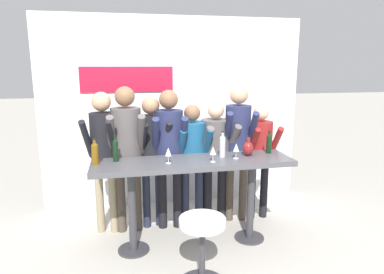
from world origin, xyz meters
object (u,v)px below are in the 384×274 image
(tasting_table, at_px, (194,175))
(person_center_left, at_px, (152,147))
(person_far_left, at_px, (103,146))
(wine_glass_0, at_px, (236,148))
(wine_bottle_3, at_px, (222,145))
(wine_glass_1, at_px, (213,151))
(wine_bottle_2, at_px, (115,149))
(bar_stool, at_px, (202,241))
(person_center, at_px, (169,144))
(person_center_right, at_px, (192,152))
(person_left, at_px, (127,144))
(wine_bottle_1, at_px, (95,152))
(wine_bottle_0, at_px, (269,143))
(person_far_right, at_px, (238,138))
(person_right, at_px, (216,150))
(person_rightmost, at_px, (260,149))
(decorative_vase, at_px, (248,148))
(wine_glass_2, at_px, (168,152))

(tasting_table, bearing_deg, person_center_left, 125.92)
(person_center_left, bearing_deg, person_far_left, 175.16)
(wine_glass_0, bearing_deg, person_far_left, 159.36)
(wine_bottle_3, relative_size, wine_glass_1, 1.75)
(wine_bottle_2, bearing_deg, tasting_table, -8.57)
(person_center_left, bearing_deg, bar_stool, -85.03)
(bar_stool, relative_size, wine_bottle_2, 2.26)
(tasting_table, distance_m, wine_bottle_3, 0.48)
(person_center, xyz_separation_m, person_center_right, (0.30, 0.04, -0.13))
(person_left, height_order, wine_bottle_3, person_left)
(person_center, distance_m, wine_bottle_3, 0.72)
(tasting_table, height_order, person_left, person_left)
(person_center_right, distance_m, wine_bottle_1, 1.28)
(wine_bottle_0, bearing_deg, person_center_right, 154.63)
(person_left, bearing_deg, bar_stool, -62.94)
(person_center, relative_size, wine_bottle_3, 5.82)
(person_center_right, height_order, wine_bottle_0, person_center_right)
(person_far_left, xyz_separation_m, person_center_right, (1.11, 0.01, -0.13))
(person_far_left, bearing_deg, person_far_right, 11.03)
(person_center, height_order, person_right, person_center)
(bar_stool, relative_size, wine_bottle_3, 2.25)
(person_far_right, bearing_deg, person_rightmost, 12.29)
(wine_bottle_1, distance_m, wine_glass_0, 1.57)
(wine_bottle_1, bearing_deg, person_rightmost, 13.44)
(bar_stool, relative_size, wine_bottle_0, 2.51)
(decorative_vase, bearing_deg, person_center_left, 154.81)
(person_center, distance_m, wine_glass_0, 0.88)
(person_center_left, relative_size, wine_bottle_0, 6.17)
(tasting_table, xyz_separation_m, person_center_left, (-0.42, 0.58, 0.21))
(wine_bottle_0, bearing_deg, wine_glass_0, -161.31)
(wine_glass_0, bearing_deg, bar_stool, -127.50)
(wine_glass_0, bearing_deg, person_right, 96.89)
(person_center_right, height_order, wine_bottle_3, person_center_right)
(person_right, bearing_deg, wine_bottle_1, -166.88)
(wine_bottle_0, bearing_deg, person_far_left, 168.39)
(person_center, xyz_separation_m, wine_glass_1, (0.40, -0.62, 0.04))
(wine_glass_0, bearing_deg, person_rightmost, 47.28)
(tasting_table, xyz_separation_m, wine_bottle_3, (0.36, 0.06, 0.31))
(person_center_right, bearing_deg, decorative_vase, -39.84)
(person_center_right, bearing_deg, wine_glass_1, -81.86)
(person_far_left, bearing_deg, wine_bottle_0, -0.57)
(person_center, distance_m, decorative_vase, 0.98)
(bar_stool, distance_m, person_center_right, 1.43)
(bar_stool, relative_size, person_center_right, 0.43)
(wine_glass_1, bearing_deg, wine_glass_2, 174.94)
(tasting_table, distance_m, person_center_left, 0.75)
(decorative_vase, bearing_deg, person_center_right, 140.52)
(person_center, relative_size, person_right, 1.11)
(wine_bottle_1, xyz_separation_m, wine_glass_2, (0.78, -0.12, -0.01))
(wine_bottle_1, bearing_deg, wine_glass_2, -8.79)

